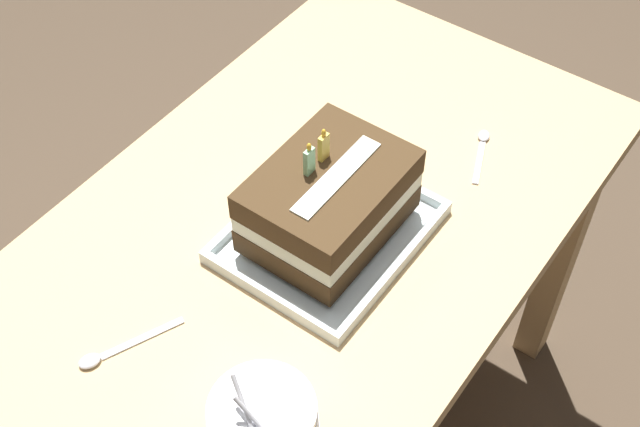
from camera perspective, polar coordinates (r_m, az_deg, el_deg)
dining_table at (r=1.46m, az=-0.51°, el=-3.24°), size 1.11×0.69×0.76m
foil_tray at (r=1.33m, az=0.56°, el=-1.35°), size 0.31×0.26×0.02m
birthday_cake at (r=1.27m, az=0.59°, el=0.85°), size 0.24×0.18×0.18m
bowl_stack at (r=1.12m, az=-3.76°, el=-13.75°), size 0.14×0.14×0.14m
serving_spoon_near_tray at (r=1.25m, az=-13.89°, el=-8.97°), size 0.15×0.08×0.01m
serving_spoon_by_bowls at (r=1.49m, az=10.64°, el=4.45°), size 0.12×0.06×0.01m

